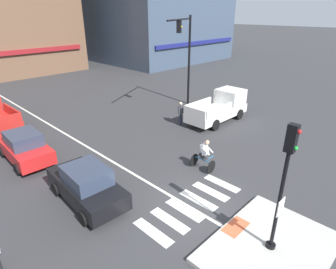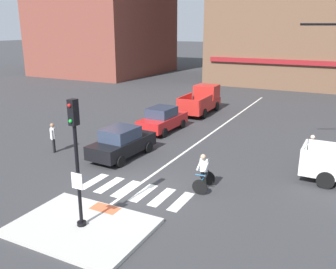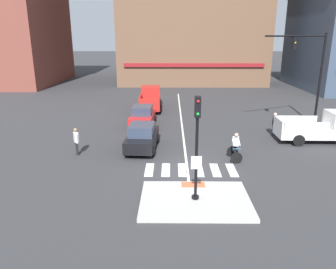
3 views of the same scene
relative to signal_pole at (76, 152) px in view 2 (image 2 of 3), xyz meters
name	(u,v)px [view 2 (image 2 of 3)]	position (x,y,z in m)	size (l,w,h in m)	color
ground_plane	(133,192)	(0.00, 3.34, -2.81)	(300.00, 300.00, 0.00)	#333335
traffic_island	(82,227)	(0.00, 0.01, -2.74)	(4.68, 3.38, 0.15)	#B2AFA8
tactile_pad_front	(105,208)	(0.00, 1.35, -2.66)	(1.10, 0.60, 0.01)	#DB5B38
signal_pole	(76,152)	(0.00, 0.00, 0.00)	(0.44, 0.38, 4.42)	black
crosswalk_stripe_a	(93,181)	(-2.20, 3.43, -2.81)	(0.44, 1.80, 0.01)	silver
crosswalk_stripe_b	(109,185)	(-1.32, 3.43, -2.81)	(0.44, 1.80, 0.01)	silver
crosswalk_stripe_c	(126,189)	(-0.44, 3.43, -2.81)	(0.44, 1.80, 0.01)	silver
crosswalk_stripe_d	(143,193)	(0.44, 3.43, -2.81)	(0.44, 1.80, 0.01)	silver
crosswalk_stripe_e	(162,197)	(1.32, 3.43, -2.81)	(0.44, 1.80, 0.01)	silver
crosswalk_stripe_f	(181,201)	(2.20, 3.43, -2.81)	(0.44, 1.80, 0.01)	silver
lane_centre_line	(212,133)	(-0.17, 13.34, -2.81)	(0.14, 28.00, 0.01)	silver
building_far_block	(103,1)	(-26.03, 36.99, 7.44)	(15.96, 17.70, 20.47)	brown
car_black_westbound_near	(122,143)	(-2.85, 6.74, -2.00)	(2.02, 4.19, 1.64)	black
car_red_westbound_far	(163,119)	(-3.29, 12.22, -2.00)	(1.95, 4.16, 1.64)	red
pickup_truck_red_westbound_distant	(202,100)	(-3.07, 18.61, -1.84)	(2.16, 5.15, 2.08)	red
cyclist	(204,171)	(2.59, 4.83, -1.94)	(0.70, 1.11, 1.68)	black
pedestrian_at_curb_left	(53,135)	(-6.66, 5.65, -1.83)	(0.37, 0.49, 1.67)	black
pedestrian_waiting_far_side	(311,148)	(6.31, 9.76, -1.83)	(0.54, 0.30, 1.67)	#2D334C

